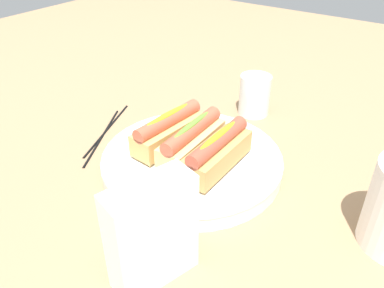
{
  "coord_description": "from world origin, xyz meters",
  "views": [
    {
      "loc": [
        0.45,
        0.34,
        0.42
      ],
      "look_at": [
        -0.02,
        0.01,
        0.05
      ],
      "focal_mm": 36.25,
      "sensor_mm": 36.0,
      "label": 1
    }
  ],
  "objects_px": {
    "hotdog_front": "(169,130)",
    "chopstick_near": "(101,136)",
    "hotdog_side": "(218,151)",
    "water_glass": "(253,97)",
    "serving_bowl": "(192,161)",
    "napkin_box": "(152,234)",
    "chopstick_far": "(107,129)",
    "hotdog_back": "(192,140)"
  },
  "relations": [
    {
      "from": "napkin_box",
      "to": "chopstick_near",
      "type": "xyz_separation_m",
      "value": [
        -0.2,
        -0.31,
        -0.07
      ]
    },
    {
      "from": "serving_bowl",
      "to": "napkin_box",
      "type": "height_order",
      "value": "napkin_box"
    },
    {
      "from": "hotdog_side",
      "to": "water_glass",
      "type": "xyz_separation_m",
      "value": [
        -0.26,
        -0.07,
        -0.02
      ]
    },
    {
      "from": "serving_bowl",
      "to": "napkin_box",
      "type": "bearing_deg",
      "value": 23.42
    },
    {
      "from": "hotdog_side",
      "to": "water_glass",
      "type": "height_order",
      "value": "hotdog_side"
    },
    {
      "from": "water_glass",
      "to": "napkin_box",
      "type": "bearing_deg",
      "value": 12.69
    },
    {
      "from": "hotdog_front",
      "to": "serving_bowl",
      "type": "bearing_deg",
      "value": 85.69
    },
    {
      "from": "hotdog_front",
      "to": "hotdog_back",
      "type": "distance_m",
      "value": 0.06
    },
    {
      "from": "serving_bowl",
      "to": "chopstick_far",
      "type": "xyz_separation_m",
      "value": [
        -0.01,
        -0.23,
        -0.02
      ]
    },
    {
      "from": "water_glass",
      "to": "chopstick_far",
      "type": "bearing_deg",
      "value": -41.36
    },
    {
      "from": "chopstick_far",
      "to": "hotdog_back",
      "type": "bearing_deg",
      "value": 66.05
    },
    {
      "from": "serving_bowl",
      "to": "water_glass",
      "type": "relative_size",
      "value": 3.58
    },
    {
      "from": "hotdog_back",
      "to": "hotdog_side",
      "type": "xyz_separation_m",
      "value": [
        0.0,
        0.05,
        0.0
      ]
    },
    {
      "from": "hotdog_back",
      "to": "hotdog_side",
      "type": "height_order",
      "value": "same"
    },
    {
      "from": "chopstick_near",
      "to": "water_glass",
      "type": "bearing_deg",
      "value": 115.32
    },
    {
      "from": "chopstick_near",
      "to": "hotdog_back",
      "type": "bearing_deg",
      "value": 67.15
    },
    {
      "from": "hotdog_front",
      "to": "chopstick_near",
      "type": "distance_m",
      "value": 0.17
    },
    {
      "from": "chopstick_near",
      "to": "chopstick_far",
      "type": "height_order",
      "value": "same"
    },
    {
      "from": "hotdog_side",
      "to": "chopstick_far",
      "type": "distance_m",
      "value": 0.29
    },
    {
      "from": "serving_bowl",
      "to": "chopstick_near",
      "type": "bearing_deg",
      "value": -84.67
    },
    {
      "from": "hotdog_front",
      "to": "chopstick_far",
      "type": "bearing_deg",
      "value": -91.96
    },
    {
      "from": "hotdog_back",
      "to": "hotdog_side",
      "type": "relative_size",
      "value": 1.01
    },
    {
      "from": "hotdog_front",
      "to": "hotdog_back",
      "type": "height_order",
      "value": "same"
    },
    {
      "from": "napkin_box",
      "to": "chopstick_far",
      "type": "height_order",
      "value": "napkin_box"
    },
    {
      "from": "chopstick_near",
      "to": "hotdog_front",
      "type": "bearing_deg",
      "value": 70.42
    },
    {
      "from": "hotdog_front",
      "to": "water_glass",
      "type": "xyz_separation_m",
      "value": [
        -0.25,
        0.04,
        -0.02
      ]
    },
    {
      "from": "hotdog_front",
      "to": "chopstick_near",
      "type": "bearing_deg",
      "value": -81.4
    },
    {
      "from": "hotdog_back",
      "to": "hotdog_front",
      "type": "bearing_deg",
      "value": -94.31
    },
    {
      "from": "hotdog_back",
      "to": "napkin_box",
      "type": "height_order",
      "value": "napkin_box"
    },
    {
      "from": "water_glass",
      "to": "chopstick_far",
      "type": "relative_size",
      "value": 0.41
    },
    {
      "from": "hotdog_back",
      "to": "water_glass",
      "type": "distance_m",
      "value": 0.26
    },
    {
      "from": "serving_bowl",
      "to": "water_glass",
      "type": "height_order",
      "value": "water_glass"
    },
    {
      "from": "water_glass",
      "to": "hotdog_back",
      "type": "bearing_deg",
      "value": 2.64
    },
    {
      "from": "serving_bowl",
      "to": "hotdog_back",
      "type": "xyz_separation_m",
      "value": [
        0.0,
        -0.0,
        0.04
      ]
    },
    {
      "from": "hotdog_front",
      "to": "chopstick_near",
      "type": "height_order",
      "value": "hotdog_front"
    },
    {
      "from": "napkin_box",
      "to": "chopstick_far",
      "type": "bearing_deg",
      "value": -108.81
    },
    {
      "from": "serving_bowl",
      "to": "hotdog_side",
      "type": "distance_m",
      "value": 0.07
    },
    {
      "from": "hotdog_front",
      "to": "hotdog_side",
      "type": "relative_size",
      "value": 1.02
    },
    {
      "from": "hotdog_front",
      "to": "hotdog_side",
      "type": "height_order",
      "value": "same"
    },
    {
      "from": "hotdog_side",
      "to": "chopstick_near",
      "type": "bearing_deg",
      "value": -86.63
    },
    {
      "from": "hotdog_side",
      "to": "napkin_box",
      "type": "bearing_deg",
      "value": 10.53
    },
    {
      "from": "hotdog_side",
      "to": "water_glass",
      "type": "distance_m",
      "value": 0.27
    }
  ]
}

